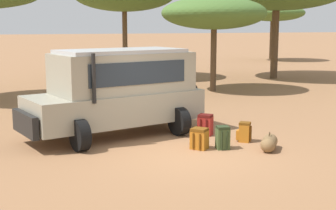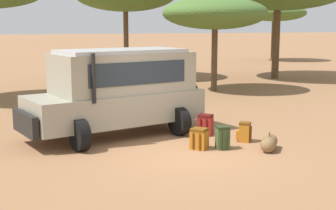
% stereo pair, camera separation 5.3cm
% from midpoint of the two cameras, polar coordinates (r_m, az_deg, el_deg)
% --- Properties ---
extents(ground_plane, '(320.00, 320.00, 0.00)m').
position_cam_midpoint_polar(ground_plane, '(11.48, 1.93, -5.97)').
color(ground_plane, '#936642').
extents(safari_vehicle, '(5.48, 3.38, 2.44)m').
position_cam_midpoint_polar(safari_vehicle, '(13.23, -6.15, 1.81)').
color(safari_vehicle, gray).
rests_on(safari_vehicle, ground_plane).
extents(backpack_beside_front_wheel, '(0.44, 0.43, 0.53)m').
position_cam_midpoint_polar(backpack_beside_front_wheel, '(12.75, 9.16, -3.30)').
color(backpack_beside_front_wheel, '#B26619').
rests_on(backpack_beside_front_wheel, ground_plane).
extents(backpack_cluster_center, '(0.36, 0.43, 0.59)m').
position_cam_midpoint_polar(backpack_cluster_center, '(11.93, 6.53, -4.00)').
color(backpack_cluster_center, '#42562D').
rests_on(backpack_cluster_center, ground_plane).
extents(backpack_near_rear_wheel, '(0.53, 0.52, 0.54)m').
position_cam_midpoint_polar(backpack_near_rear_wheel, '(11.89, 3.74, -4.12)').
color(backpack_near_rear_wheel, '#B26619').
rests_on(backpack_near_rear_wheel, ground_plane).
extents(backpack_outermost, '(0.51, 0.51, 0.60)m').
position_cam_midpoint_polar(backpack_outermost, '(13.37, 4.47, -2.44)').
color(backpack_outermost, maroon).
rests_on(backpack_outermost, ground_plane).
extents(duffel_bag_low_black_case, '(0.69, 0.75, 0.47)m').
position_cam_midpoint_polar(duffel_bag_low_black_case, '(12.03, 12.11, -4.54)').
color(duffel_bag_low_black_case, brown).
rests_on(duffel_bag_low_black_case, ground_plane).
extents(acacia_tree_right_mid, '(4.96, 4.63, 4.41)m').
position_cam_midpoint_polar(acacia_tree_right_mid, '(22.18, 5.58, 11.05)').
color(acacia_tree_right_mid, brown).
rests_on(acacia_tree_right_mid, ground_plane).
extents(acacia_tree_distant_right, '(5.58, 5.24, 4.89)m').
position_cam_midpoint_polar(acacia_tree_distant_right, '(42.50, 12.66, 10.86)').
color(acacia_tree_distant_right, brown).
rests_on(acacia_tree_distant_right, ground_plane).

